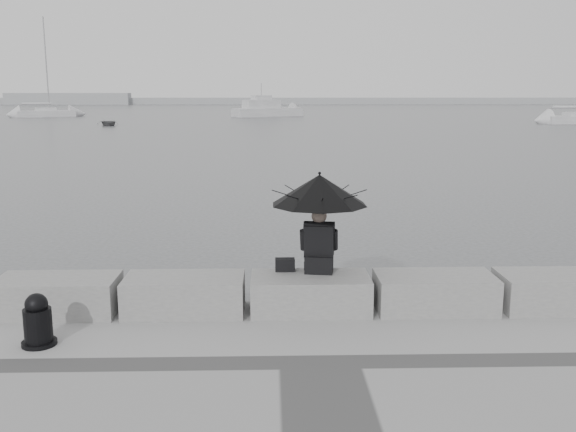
{
  "coord_description": "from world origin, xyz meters",
  "views": [
    {
      "loc": [
        -0.53,
        -8.77,
        3.46
      ],
      "look_at": [
        -0.21,
        3.0,
        1.15
      ],
      "focal_mm": 40.0,
      "sensor_mm": 36.0,
      "label": 1
    }
  ],
  "objects_px": {
    "sailboat_left": "(46,113)",
    "motor_cruiser": "(268,110)",
    "seated_person": "(319,198)",
    "dinghy": "(108,123)",
    "mooring_bollard": "(38,324)"
  },
  "relations": [
    {
      "from": "sailboat_left",
      "to": "motor_cruiser",
      "type": "bearing_deg",
      "value": -24.64
    },
    {
      "from": "sailboat_left",
      "to": "motor_cruiser",
      "type": "height_order",
      "value": "sailboat_left"
    },
    {
      "from": "seated_person",
      "to": "motor_cruiser",
      "type": "relative_size",
      "value": 0.14
    },
    {
      "from": "sailboat_left",
      "to": "dinghy",
      "type": "xyz_separation_m",
      "value": [
        13.52,
        -21.68,
        -0.26
      ]
    },
    {
      "from": "dinghy",
      "to": "sailboat_left",
      "type": "bearing_deg",
      "value": 101.78
    },
    {
      "from": "sailboat_left",
      "to": "dinghy",
      "type": "relative_size",
      "value": 4.0
    },
    {
      "from": "seated_person",
      "to": "dinghy",
      "type": "bearing_deg",
      "value": 115.88
    },
    {
      "from": "mooring_bollard",
      "to": "motor_cruiser",
      "type": "height_order",
      "value": "motor_cruiser"
    },
    {
      "from": "sailboat_left",
      "to": "motor_cruiser",
      "type": "relative_size",
      "value": 1.33
    },
    {
      "from": "seated_person",
      "to": "motor_cruiser",
      "type": "distance_m",
      "value": 78.56
    },
    {
      "from": "motor_cruiser",
      "to": "seated_person",
      "type": "bearing_deg",
      "value": -117.06
    },
    {
      "from": "motor_cruiser",
      "to": "dinghy",
      "type": "bearing_deg",
      "value": -153.31
    },
    {
      "from": "motor_cruiser",
      "to": "sailboat_left",
      "type": "bearing_deg",
      "value": 153.14
    },
    {
      "from": "seated_person",
      "to": "dinghy",
      "type": "xyz_separation_m",
      "value": [
        -16.81,
        56.4,
        -1.75
      ]
    },
    {
      "from": "seated_person",
      "to": "sailboat_left",
      "type": "xyz_separation_m",
      "value": [
        -30.33,
        78.08,
        -1.5
      ]
    }
  ]
}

